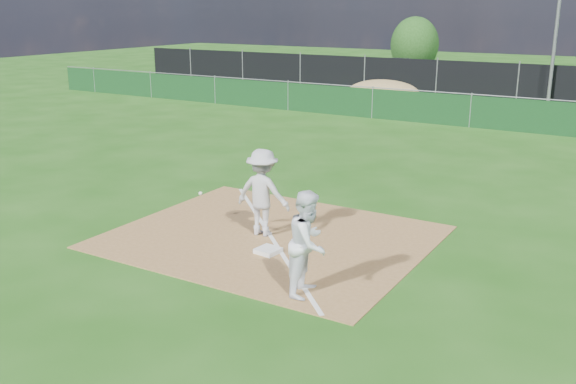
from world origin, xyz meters
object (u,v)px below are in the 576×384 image
object	(u,v)px
car_left	(404,70)
tree_left	(415,45)
play_at_first	(263,193)
first_base	(268,250)
car_mid	(507,77)
runner	(309,243)
light_pole	(558,16)

from	to	relation	value
car_left	tree_left	xyz separation A→B (m)	(-1.43, 5.45, 1.13)
play_at_first	car_left	xyz separation A→B (m)	(-7.15, 26.13, -0.08)
first_base	car_mid	size ratio (longest dim) A/B	0.10
first_base	play_at_first	size ratio (longest dim) A/B	0.18
play_at_first	runner	xyz separation A→B (m)	(2.09, -1.88, -0.04)
play_at_first	runner	world-z (taller)	play_at_first
runner	tree_left	distance (m)	35.14
runner	car_mid	size ratio (longest dim) A/B	0.42
play_at_first	car_mid	size ratio (longest dim) A/B	0.54
light_pole	play_at_first	world-z (taller)	light_pole
runner	car_left	distance (m)	29.50
play_at_first	first_base	bearing A→B (deg)	-51.63
car_left	first_base	bearing A→B (deg)	-178.98
car_left	play_at_first	bearing A→B (deg)	-179.79
light_pole	car_mid	xyz separation A→B (m)	(-2.96, 4.65, -3.32)
runner	tree_left	bearing A→B (deg)	9.18
first_base	runner	distance (m)	1.99
light_pole	tree_left	size ratio (longest dim) A/B	2.13
light_pole	first_base	size ratio (longest dim) A/B	19.93
car_left	car_mid	distance (m)	5.90
light_pole	car_mid	size ratio (longest dim) A/B	1.98
play_at_first	tree_left	bearing A→B (deg)	105.20
play_at_first	car_left	world-z (taller)	play_at_first
light_pole	car_mid	bearing A→B (deg)	122.47
light_pole	car_left	bearing A→B (deg)	153.24
runner	tree_left	xyz separation A→B (m)	(-10.67, 33.46, 1.08)
first_base	tree_left	world-z (taller)	tree_left
first_base	runner	size ratio (longest dim) A/B	0.24
car_left	car_mid	size ratio (longest dim) A/B	1.16
first_base	car_mid	bearing A→B (deg)	93.98
light_pole	first_base	bearing A→B (deg)	-92.73
first_base	tree_left	bearing A→B (deg)	105.87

